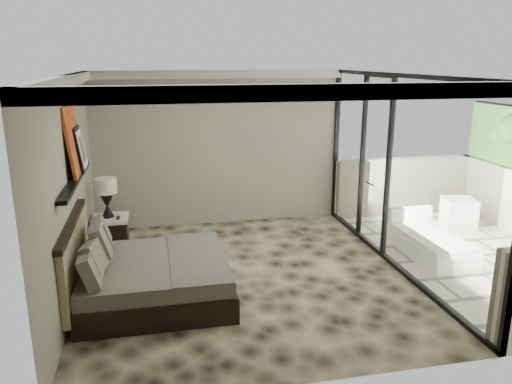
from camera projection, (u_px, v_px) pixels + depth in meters
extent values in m
plane|color=black|center=(245.00, 276.00, 7.09)|extent=(5.00, 5.00, 0.00)
cube|color=silver|center=(244.00, 75.00, 6.36)|extent=(4.50, 5.00, 0.02)
cube|color=gray|center=(219.00, 149.00, 9.08)|extent=(4.50, 0.02, 2.80)
cube|color=gray|center=(70.00, 190.00, 6.27)|extent=(0.02, 5.00, 2.80)
cube|color=white|center=(398.00, 173.00, 7.17)|extent=(0.08, 5.00, 2.80)
cube|color=beige|center=(479.00, 259.00, 7.85)|extent=(3.00, 5.00, 0.12)
cube|color=black|center=(75.00, 180.00, 6.35)|extent=(0.12, 2.20, 0.05)
cube|color=black|center=(156.00, 286.00, 6.42)|extent=(1.86, 1.77, 0.32)
cube|color=#534E45|center=(155.00, 268.00, 6.35)|extent=(1.80, 1.71, 0.20)
cube|color=#46453D|center=(197.00, 257.00, 6.43)|extent=(0.71, 1.75, 0.03)
cube|color=#837553|center=(75.00, 259.00, 6.11)|extent=(0.08, 1.87, 0.89)
cube|color=black|center=(111.00, 231.00, 8.13)|extent=(0.59, 0.59, 0.57)
cone|color=black|center=(108.00, 212.00, 8.04)|extent=(0.20, 0.20, 0.18)
cone|color=black|center=(107.00, 201.00, 7.99)|extent=(0.20, 0.20, 0.18)
cylinder|color=white|center=(106.00, 186.00, 7.92)|extent=(0.35, 0.35, 0.24)
cube|color=#A13A0D|center=(73.00, 140.00, 6.48)|extent=(0.13, 0.90, 0.90)
cube|color=black|center=(80.00, 149.00, 6.69)|extent=(0.11, 0.50, 0.60)
cube|color=white|center=(459.00, 213.00, 9.12)|extent=(0.64, 0.64, 0.53)
cube|color=white|center=(431.00, 248.00, 7.80)|extent=(0.77, 1.51, 0.26)
cube|color=white|center=(432.00, 238.00, 7.75)|extent=(0.73, 1.41, 0.07)
cube|color=white|center=(410.00, 216.00, 8.38)|extent=(0.75, 0.12, 0.33)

